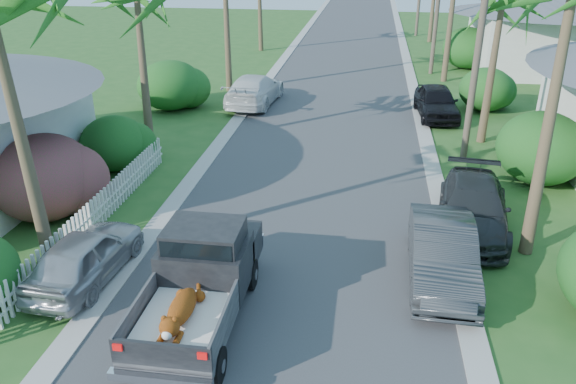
% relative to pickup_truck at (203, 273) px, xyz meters
% --- Properties ---
extents(ground, '(120.00, 120.00, 0.00)m').
position_rel_pickup_truck_xyz_m(ground, '(1.72, -2.01, -1.01)').
color(ground, '#28541F').
rests_on(ground, ground).
extents(road, '(8.00, 100.00, 0.02)m').
position_rel_pickup_truck_xyz_m(road, '(1.72, 22.99, -1.00)').
color(road, '#38383A').
rests_on(road, ground).
extents(curb_left, '(0.60, 100.00, 0.06)m').
position_rel_pickup_truck_xyz_m(curb_left, '(-2.58, 22.99, -0.98)').
color(curb_left, '#A5A39E').
rests_on(curb_left, ground).
extents(curb_right, '(0.60, 100.00, 0.06)m').
position_rel_pickup_truck_xyz_m(curb_right, '(6.02, 22.99, -0.98)').
color(curb_right, '#A5A39E').
rests_on(curb_right, ground).
extents(pickup_truck, '(1.98, 5.12, 2.06)m').
position_rel_pickup_truck_xyz_m(pickup_truck, '(0.00, 0.00, 0.00)').
color(pickup_truck, black).
rests_on(pickup_truck, ground).
extents(parked_car_rn, '(1.67, 4.46, 1.46)m').
position_rel_pickup_truck_xyz_m(parked_car_rn, '(5.53, 2.11, -0.28)').
color(parked_car_rn, '#303336').
rests_on(parked_car_rn, ground).
extents(parked_car_rm, '(2.53, 4.99, 1.39)m').
position_rel_pickup_truck_xyz_m(parked_car_rm, '(6.72, 4.99, -0.32)').
color(parked_car_rm, '#27292B').
rests_on(parked_car_rm, ground).
extents(parked_car_rf, '(2.07, 4.48, 1.49)m').
position_rel_pickup_truck_xyz_m(parked_car_rf, '(6.72, 16.40, -0.27)').
color(parked_car_rf, black).
rests_on(parked_car_rf, ground).
extents(parked_car_ln, '(1.83, 3.98, 1.32)m').
position_rel_pickup_truck_xyz_m(parked_car_ln, '(-3.28, 0.82, -0.35)').
color(parked_car_ln, '#AAACB1').
rests_on(parked_car_ln, ground).
extents(parked_car_lf, '(2.53, 5.40, 1.53)m').
position_rel_pickup_truck_xyz_m(parked_car_lf, '(-2.30, 17.35, -0.25)').
color(parked_car_lf, silver).
rests_on(parked_car_lf, ground).
extents(shrub_l_b, '(3.00, 3.30, 2.60)m').
position_rel_pickup_truck_xyz_m(shrub_l_b, '(-6.08, 3.99, 0.29)').
color(shrub_l_b, '#C31B51').
rests_on(shrub_l_b, ground).
extents(shrub_l_c, '(2.40, 2.64, 2.00)m').
position_rel_pickup_truck_xyz_m(shrub_l_c, '(-5.68, 7.99, -0.01)').
color(shrub_l_c, '#15491D').
rests_on(shrub_l_c, ground).
extents(shrub_l_d, '(3.20, 3.52, 2.40)m').
position_rel_pickup_truck_xyz_m(shrub_l_d, '(-6.28, 15.99, 0.19)').
color(shrub_l_d, '#15491D').
rests_on(shrub_l_d, ground).
extents(shrub_r_b, '(3.00, 3.30, 2.50)m').
position_rel_pickup_truck_xyz_m(shrub_r_b, '(9.52, 8.99, 0.24)').
color(shrub_r_b, '#15491D').
rests_on(shrub_r_b, ground).
extents(shrub_r_c, '(2.60, 2.86, 2.10)m').
position_rel_pickup_truck_xyz_m(shrub_r_c, '(9.22, 17.99, 0.04)').
color(shrub_r_c, '#15491D').
rests_on(shrub_r_c, ground).
extents(shrub_r_d, '(3.20, 3.52, 2.60)m').
position_rel_pickup_truck_xyz_m(shrub_r_d, '(9.72, 27.99, 0.29)').
color(shrub_r_d, '#15491D').
rests_on(shrub_r_d, ground).
extents(picket_fence, '(0.10, 11.00, 1.00)m').
position_rel_pickup_truck_xyz_m(picket_fence, '(-4.28, 3.49, -0.51)').
color(picket_fence, white).
rests_on(picket_fence, ground).
extents(house_right_far, '(9.00, 8.00, 4.60)m').
position_rel_pickup_truck_xyz_m(house_right_far, '(14.72, 27.99, 1.11)').
color(house_right_far, silver).
rests_on(house_right_far, ground).
extents(utility_pole_b, '(1.60, 0.26, 9.00)m').
position_rel_pickup_truck_xyz_m(utility_pole_b, '(7.32, 10.99, 3.59)').
color(utility_pole_b, brown).
rests_on(utility_pole_b, ground).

